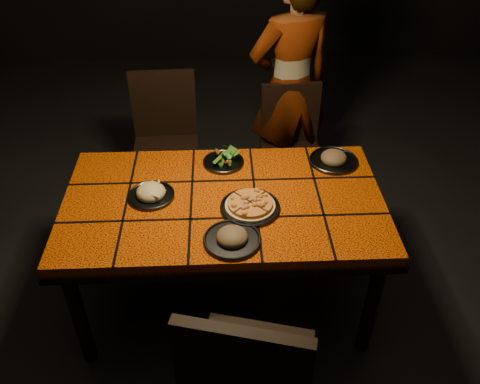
{
  "coord_description": "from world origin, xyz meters",
  "views": [
    {
      "loc": [
        -0.0,
        -1.98,
        2.33
      ],
      "look_at": [
        0.08,
        -0.04,
        0.82
      ],
      "focal_mm": 38.0,
      "sensor_mm": 36.0,
      "label": 1
    }
  ],
  "objects_px": {
    "chair_far_right": "(291,141)",
    "plate_pizza": "(250,206)",
    "dining_table": "(224,211)",
    "plate_pasta": "(151,194)",
    "chair_near": "(248,379)",
    "diner": "(290,86)",
    "chair_far_left": "(165,134)"
  },
  "relations": [
    {
      "from": "chair_near",
      "to": "plate_pasta",
      "type": "height_order",
      "value": "chair_near"
    },
    {
      "from": "chair_near",
      "to": "plate_pasta",
      "type": "relative_size",
      "value": 4.39
    },
    {
      "from": "dining_table",
      "to": "diner",
      "type": "relative_size",
      "value": 1.0
    },
    {
      "from": "chair_near",
      "to": "dining_table",
      "type": "bearing_deg",
      "value": -71.05
    },
    {
      "from": "plate_pizza",
      "to": "chair_far_left",
      "type": "bearing_deg",
      "value": 115.57
    },
    {
      "from": "chair_far_left",
      "to": "plate_pizza",
      "type": "distance_m",
      "value": 1.19
    },
    {
      "from": "chair_far_left",
      "to": "chair_near",
      "type": "bearing_deg",
      "value": -78.38
    },
    {
      "from": "chair_near",
      "to": "chair_far_left",
      "type": "relative_size",
      "value": 1.08
    },
    {
      "from": "dining_table",
      "to": "diner",
      "type": "distance_m",
      "value": 1.21
    },
    {
      "from": "chair_far_right",
      "to": "diner",
      "type": "bearing_deg",
      "value": 88.12
    },
    {
      "from": "chair_near",
      "to": "diner",
      "type": "height_order",
      "value": "diner"
    },
    {
      "from": "diner",
      "to": "plate_pasta",
      "type": "distance_m",
      "value": 1.36
    },
    {
      "from": "chair_near",
      "to": "chair_far_right",
      "type": "bearing_deg",
      "value": -87.96
    },
    {
      "from": "dining_table",
      "to": "plate_pasta",
      "type": "distance_m",
      "value": 0.38
    },
    {
      "from": "diner",
      "to": "plate_pizza",
      "type": "distance_m",
      "value": 1.24
    },
    {
      "from": "chair_far_left",
      "to": "chair_far_right",
      "type": "distance_m",
      "value": 0.85
    },
    {
      "from": "chair_far_left",
      "to": "diner",
      "type": "distance_m",
      "value": 0.9
    },
    {
      "from": "diner",
      "to": "plate_pizza",
      "type": "xyz_separation_m",
      "value": [
        -0.34,
        -1.19,
        -0.05
      ]
    },
    {
      "from": "diner",
      "to": "chair_far_right",
      "type": "bearing_deg",
      "value": 71.0
    },
    {
      "from": "chair_far_left",
      "to": "diner",
      "type": "bearing_deg",
      "value": 7.15
    },
    {
      "from": "chair_near",
      "to": "diner",
      "type": "bearing_deg",
      "value": -86.75
    },
    {
      "from": "plate_pizza",
      "to": "plate_pasta",
      "type": "xyz_separation_m",
      "value": [
        -0.49,
        0.11,
        0.0
      ]
    },
    {
      "from": "chair_far_right",
      "to": "plate_pizza",
      "type": "height_order",
      "value": "chair_far_right"
    },
    {
      "from": "plate_pizza",
      "to": "diner",
      "type": "bearing_deg",
      "value": 74.18
    },
    {
      "from": "chair_far_left",
      "to": "diner",
      "type": "height_order",
      "value": "diner"
    },
    {
      "from": "dining_table",
      "to": "chair_near",
      "type": "relative_size",
      "value": 1.57
    },
    {
      "from": "plate_pasta",
      "to": "chair_far_right",
      "type": "bearing_deg",
      "value": 47.02
    },
    {
      "from": "plate_pasta",
      "to": "chair_near",
      "type": "bearing_deg",
      "value": -65.0
    },
    {
      "from": "chair_far_right",
      "to": "plate_pasta",
      "type": "xyz_separation_m",
      "value": [
        -0.83,
        -0.89,
        0.27
      ]
    },
    {
      "from": "chair_far_left",
      "to": "chair_far_right",
      "type": "bearing_deg",
      "value": -5.46
    },
    {
      "from": "dining_table",
      "to": "chair_far_right",
      "type": "height_order",
      "value": "chair_far_right"
    },
    {
      "from": "plate_pizza",
      "to": "plate_pasta",
      "type": "bearing_deg",
      "value": 166.89
    }
  ]
}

